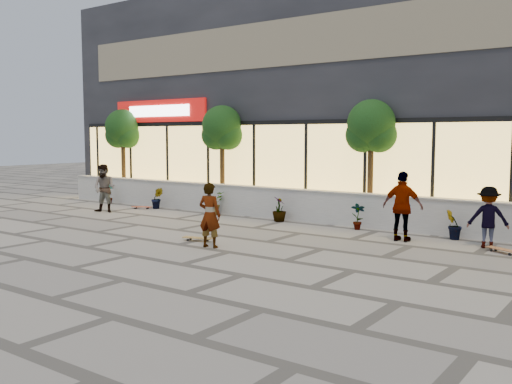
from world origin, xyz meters
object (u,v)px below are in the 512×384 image
Objects in this scene: tree_midwest at (222,130)px; skateboard_left at (142,207)px; skateboard_center at (198,238)px; skateboard_right_near at (503,250)px; tree_west at (123,131)px; skater_left at (104,188)px; skater_center at (210,215)px; skater_right_far at (488,217)px; tree_mideast at (371,129)px; skater_right_near at (403,207)px.

skateboard_left is (-2.64, -1.65, -2.91)m from tree_midwest.
skateboard_right_near is (6.93, 3.08, 0.00)m from skateboard_center.
skater_left is at bearing -51.10° from tree_west.
skateboard_center is (9.07, -5.43, -2.90)m from tree_west.
skateboard_center is 7.27m from skateboard_left.
skater_center is (9.88, -5.89, -2.17)m from tree_west.
skater_right_far is (13.02, 1.24, -0.11)m from skater_left.
skater_center is 7.88m from skater_left.
tree_west reaches higher than skateboard_left.
tree_west is 1.00× the size of tree_midwest.
skater_right_far reaches higher than skateboard_center.
skater_right_near is at bearing -49.19° from tree_mideast.
skateboard_left is at bearing -155.07° from skateboard_right_near.
skater_center is 7.10m from skateboard_right_near.
skater_center reaches higher than skateboard_center.
skater_right_far is (2.05, 0.41, -0.16)m from skater_right_near.
tree_mideast is at bearing -48.81° from skater_right_near.
tree_midwest reaches higher than skateboard_left.
tree_mideast reaches higher than skateboard_right_near.
skateboard_center is at bearing -39.67° from skater_left.
tree_mideast is 2.23× the size of skater_left.
skateboard_left is at bearing -19.69° from skater_right_far.
skateboard_center is at bearing -30.92° from tree_west.
tree_west and tree_midwest have the same top height.
tree_mideast is 3.66m from skater_right_near.
skater_center reaches higher than skater_right_far.
tree_midwest is 4.80m from skater_left.
skater_left is 0.94× the size of skater_right_near.
tree_west is 1.00× the size of tree_mideast.
skater_right_far is (15.53, -1.88, -2.22)m from tree_west.
skateboard_right_near is at bearing 178.80° from skater_right_near.
tree_mideast reaches higher than skateboard_left.
skater_right_near reaches higher than skater_center.
tree_midwest is at bearing -62.87° from skater_center.
skater_left is at bearing -13.24° from skater_right_far.
skater_right_near reaches higher than skater_right_far.
skater_right_far is at bearing -6.89° from tree_west.
skater_center is at bearing -56.39° from skateboard_left.
tree_west reaches higher than skateboard_right_near.
skateboard_right_near is (2.52, -0.07, -0.84)m from skater_right_near.
skater_center is at bearing -105.35° from tree_mideast.
skateboard_right_near reaches higher than skateboard_center.
tree_west is 10.97m from skateboard_center.
skater_right_far is at bearing 16.18° from skateboard_center.
skater_center reaches higher than skateboard_right_near.
skater_center is at bearing 45.43° from skater_right_near.
skater_left is at bearing -128.85° from skateboard_left.
tree_midwest is 2.23× the size of skater_left.
skater_right_near reaches higher than skateboard_center.
skater_right_near is 5.48m from skateboard_center.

